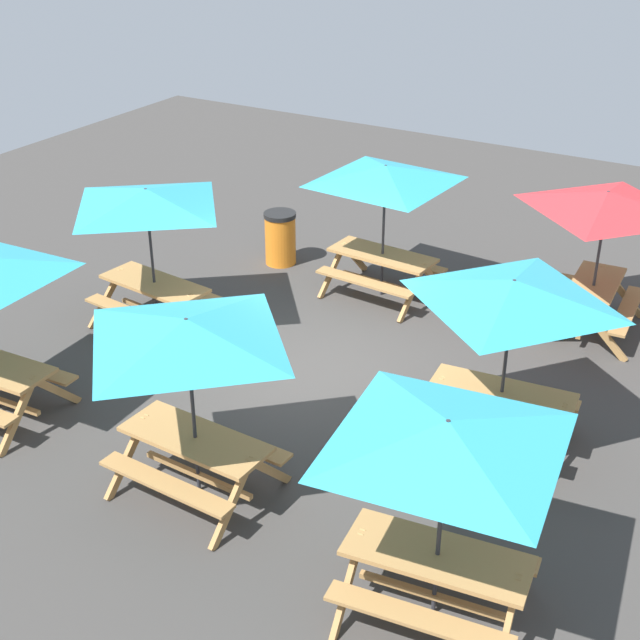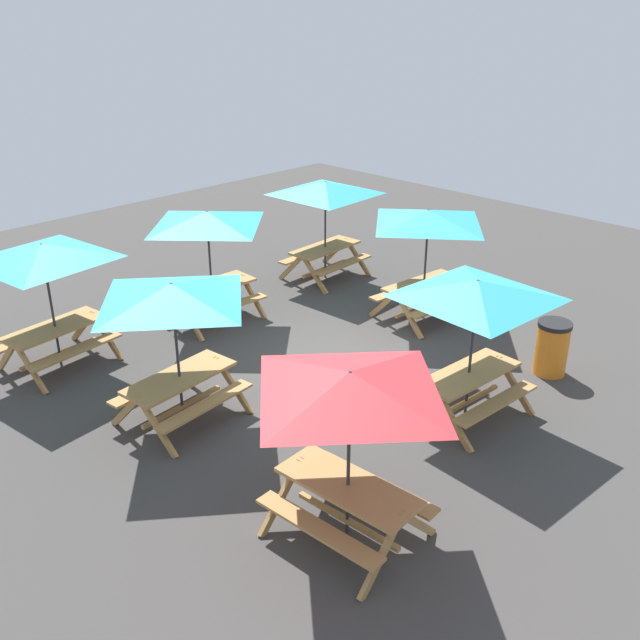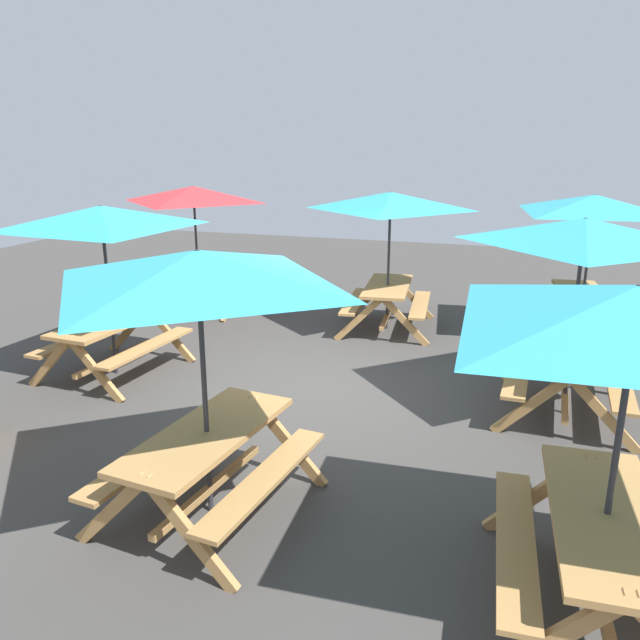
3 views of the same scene
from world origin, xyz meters
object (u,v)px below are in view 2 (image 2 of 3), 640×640
picnic_table_3 (325,195)px  picnic_table_4 (476,300)px  picnic_table_5 (44,261)px  picnic_table_2 (428,225)px  picnic_table_0 (208,227)px  picnic_table_6 (350,396)px  trash_bin_orange (552,348)px  picnic_table_1 (173,303)px

picnic_table_3 → picnic_table_4: 6.53m
picnic_table_4 → picnic_table_5: bearing=125.2°
picnic_table_2 → picnic_table_4: bearing=-126.2°
picnic_table_0 → picnic_table_6: (-2.87, -6.38, 0.00)m
picnic_table_5 → trash_bin_orange: picnic_table_5 is taller
picnic_table_1 → picnic_table_4: same height
picnic_table_3 → picnic_table_5: same height
picnic_table_6 → picnic_table_3: bearing=-47.5°
picnic_table_1 → picnic_table_5: size_ratio=0.83×
picnic_table_0 → picnic_table_1: bearing=-132.5°
picnic_table_4 → picnic_table_1: bearing=140.4°
picnic_table_4 → picnic_table_6: 3.44m
picnic_table_1 → picnic_table_2: size_ratio=1.00×
picnic_table_0 → picnic_table_4: (0.53, -5.83, 0.00)m
picnic_table_3 → trash_bin_orange: picnic_table_3 is taller
picnic_table_5 → picnic_table_2: bearing=-35.3°
picnic_table_1 → picnic_table_4: size_ratio=0.83×
picnic_table_4 → picnic_table_6: bearing=-166.5°
picnic_table_0 → picnic_table_1: size_ratio=1.00×
picnic_table_1 → picnic_table_2: 5.83m
picnic_table_4 → picnic_table_6: size_ratio=1.21×
picnic_table_5 → trash_bin_orange: size_ratio=2.86×
picnic_table_4 → picnic_table_5: (-3.72, 6.20, 0.00)m
picnic_table_0 → picnic_table_2: bearing=-41.7°
picnic_table_0 → picnic_table_3: same height
picnic_table_0 → picnic_table_5: size_ratio=0.83×
picnic_table_1 → picnic_table_4: 4.49m
picnic_table_3 → picnic_table_4: size_ratio=1.00×
picnic_table_1 → picnic_table_6: bearing=-98.2°
picnic_table_4 → picnic_table_2: bearing=51.7°
picnic_table_4 → picnic_table_5: size_ratio=1.00×
picnic_table_0 → picnic_table_3: 3.37m
picnic_table_2 → picnic_table_4: same height
picnic_table_2 → picnic_table_1: bearing=-176.6°
picnic_table_6 → picnic_table_5: bearing=-0.7°
picnic_table_2 → picnic_table_3: (0.26, 3.07, 0.00)m
picnic_table_6 → picnic_table_1: bearing=-5.9°
picnic_table_0 → picnic_table_5: same height
picnic_table_1 → picnic_table_6: size_ratio=1.00×
picnic_table_0 → picnic_table_3: bearing=3.3°
picnic_table_1 → picnic_table_2: bearing=-8.8°
picnic_table_3 → picnic_table_5: bearing=174.4°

